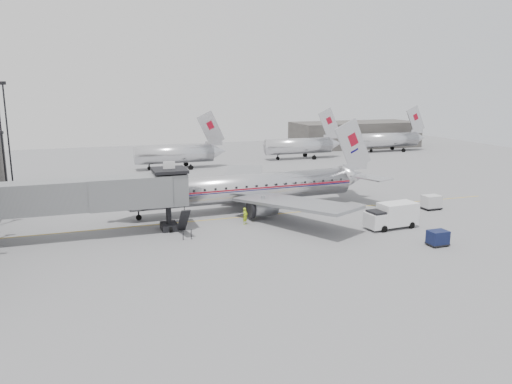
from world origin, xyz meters
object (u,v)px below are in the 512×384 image
Objects in this scene: baggage_cart_white at (431,202)px; ramp_worker at (245,216)px; service_van at (392,215)px; airliner at (250,188)px; baggage_cart_navy at (438,238)px.

ramp_worker reaches higher than baggage_cart_white.
service_van is 15.47m from ramp_worker.
airliner is 18.11× the size of baggage_cart_navy.
service_van is at bearing 95.33° from baggage_cart_navy.
ramp_worker is (-23.31, 1.00, 0.01)m from baggage_cart_white.
ramp_worker is (-14.78, 12.85, 0.14)m from baggage_cart_navy.
airliner is at bearing 160.88° from baggage_cart_white.
service_van is at bearing -49.59° from airliner.
airliner reaches higher than ramp_worker.
baggage_cart_navy is 1.02× the size of ramp_worker.
service_van is 3.15× the size of ramp_worker.
service_van is 10.66m from baggage_cart_white.
baggage_cart_navy is at bearing -77.12° from ramp_worker.
baggage_cart_navy is at bearing -59.67° from airliner.
baggage_cart_navy is 14.60m from baggage_cart_white.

